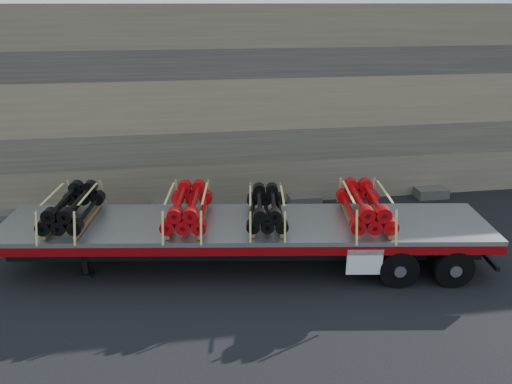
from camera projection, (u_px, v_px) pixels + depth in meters
ground at (275, 272)px, 13.94m from camera, size 120.00×120.00×0.00m
rock_wall at (244, 103)px, 18.67m from camera, size 44.00×3.00×7.00m
trailer at (245, 244)px, 14.08m from camera, size 13.72×4.48×1.35m
bundle_front at (72, 209)px, 13.65m from camera, size 1.48×2.47×0.83m
bundle_midfront at (188, 208)px, 13.67m from camera, size 1.49×2.49×0.83m
bundle_midrear at (266, 209)px, 13.71m from camera, size 1.37×2.28×0.76m
bundle_rear at (365, 207)px, 13.71m from camera, size 1.54×2.57×0.86m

